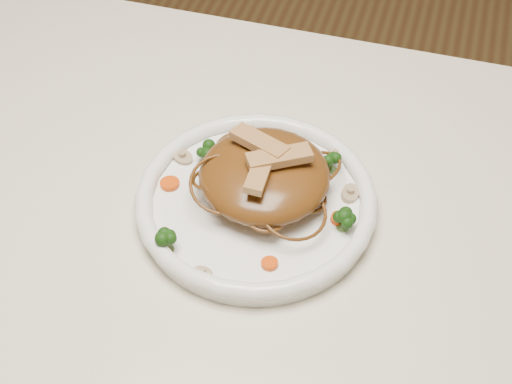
# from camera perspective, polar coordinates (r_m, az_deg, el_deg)

# --- Properties ---
(table) EXTENTS (1.20, 0.80, 0.75)m
(table) POSITION_cam_1_polar(r_m,az_deg,el_deg) (0.88, -3.82, -7.52)
(table) COLOR beige
(table) RESTS_ON ground
(plate) EXTENTS (0.34, 0.34, 0.02)m
(plate) POSITION_cam_1_polar(r_m,az_deg,el_deg) (0.82, 0.00, -1.02)
(plate) COLOR white
(plate) RESTS_ON table
(noodle_mound) EXTENTS (0.16, 0.16, 0.05)m
(noodle_mound) POSITION_cam_1_polar(r_m,az_deg,el_deg) (0.81, 0.66, 1.35)
(noodle_mound) COLOR #5C3211
(noodle_mound) RESTS_ON plate
(chicken_a) EXTENTS (0.07, 0.06, 0.01)m
(chicken_a) POSITION_cam_1_polar(r_m,az_deg,el_deg) (0.78, 1.83, 2.72)
(chicken_a) COLOR tan
(chicken_a) RESTS_ON noodle_mound
(chicken_b) EXTENTS (0.07, 0.05, 0.01)m
(chicken_b) POSITION_cam_1_polar(r_m,az_deg,el_deg) (0.80, 0.27, 3.88)
(chicken_b) COLOR tan
(chicken_b) RESTS_ON noodle_mound
(chicken_c) EXTENTS (0.02, 0.06, 0.01)m
(chicken_c) POSITION_cam_1_polar(r_m,az_deg,el_deg) (0.77, 0.28, 1.55)
(chicken_c) COLOR tan
(chicken_c) RESTS_ON noodle_mound
(broccoli_0) EXTENTS (0.03, 0.03, 0.03)m
(broccoli_0) POSITION_cam_1_polar(r_m,az_deg,el_deg) (0.84, 5.97, 2.41)
(broccoli_0) COLOR #15430E
(broccoli_0) RESTS_ON plate
(broccoli_1) EXTENTS (0.03, 0.03, 0.03)m
(broccoli_1) POSITION_cam_1_polar(r_m,az_deg,el_deg) (0.85, -3.93, 3.21)
(broccoli_1) COLOR #15430E
(broccoli_1) RESTS_ON plate
(broccoli_2) EXTENTS (0.03, 0.03, 0.03)m
(broccoli_2) POSITION_cam_1_polar(r_m,az_deg,el_deg) (0.77, -7.01, -3.77)
(broccoli_2) COLOR #15430E
(broccoli_2) RESTS_ON plate
(broccoli_3) EXTENTS (0.03, 0.03, 0.03)m
(broccoli_3) POSITION_cam_1_polar(r_m,az_deg,el_deg) (0.79, 6.87, -2.14)
(broccoli_3) COLOR #15430E
(broccoli_3) RESTS_ON plate
(carrot_0) EXTENTS (0.03, 0.03, 0.00)m
(carrot_0) POSITION_cam_1_polar(r_m,az_deg,el_deg) (0.85, 4.58, 1.77)
(carrot_0) COLOR #DF4908
(carrot_0) RESTS_ON plate
(carrot_1) EXTENTS (0.03, 0.03, 0.00)m
(carrot_1) POSITION_cam_1_polar(r_m,az_deg,el_deg) (0.84, -6.76, 0.67)
(carrot_1) COLOR #DF4908
(carrot_1) RESTS_ON plate
(carrot_2) EXTENTS (0.02, 0.02, 0.00)m
(carrot_2) POSITION_cam_1_polar(r_m,az_deg,el_deg) (0.80, 6.50, -2.08)
(carrot_2) COLOR #DF4908
(carrot_2) RESTS_ON plate
(carrot_3) EXTENTS (0.03, 0.03, 0.00)m
(carrot_3) POSITION_cam_1_polar(r_m,az_deg,el_deg) (0.89, -0.90, 4.98)
(carrot_3) COLOR #DF4908
(carrot_3) RESTS_ON plate
(carrot_4) EXTENTS (0.02, 0.02, 0.00)m
(carrot_4) POSITION_cam_1_polar(r_m,az_deg,el_deg) (0.76, 1.06, -5.59)
(carrot_4) COLOR #DF4908
(carrot_4) RESTS_ON plate
(mushroom_0) EXTENTS (0.02, 0.02, 0.01)m
(mushroom_0) POSITION_cam_1_polar(r_m,az_deg,el_deg) (0.75, -4.20, -6.37)
(mushroom_0) COLOR tan
(mushroom_0) RESTS_ON plate
(mushroom_1) EXTENTS (0.03, 0.03, 0.01)m
(mushroom_1) POSITION_cam_1_polar(r_m,az_deg,el_deg) (0.83, 7.35, -0.10)
(mushroom_1) COLOR tan
(mushroom_1) RESTS_ON plate
(mushroom_2) EXTENTS (0.04, 0.04, 0.01)m
(mushroom_2) POSITION_cam_1_polar(r_m,az_deg,el_deg) (0.86, -5.76, 2.74)
(mushroom_2) COLOR tan
(mushroom_2) RESTS_ON plate
(mushroom_3) EXTENTS (0.03, 0.03, 0.01)m
(mushroom_3) POSITION_cam_1_polar(r_m,az_deg,el_deg) (0.87, 6.21, 2.89)
(mushroom_3) COLOR tan
(mushroom_3) RESTS_ON plate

